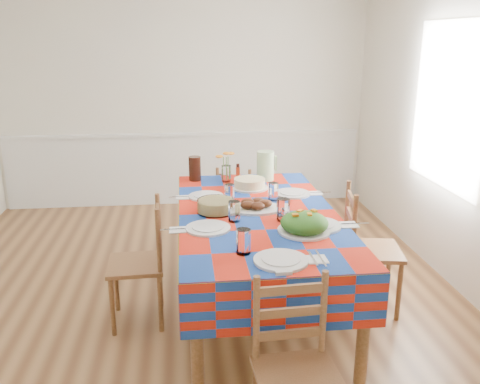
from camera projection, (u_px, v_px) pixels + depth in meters
name	position (u px, v px, depth m)	size (l,w,h in m)	color
room	(185.00, 135.00, 3.83)	(4.58, 5.08, 2.78)	brown
wainscot	(186.00, 166.00, 6.44)	(4.41, 0.06, 0.92)	silver
window_right	(448.00, 106.00, 4.31)	(1.40, 1.40, 0.00)	white
dining_table	(258.00, 224.00, 3.73)	(1.15, 2.14, 0.83)	brown
setting_near_head	(268.00, 253.00, 2.92)	(0.51, 0.34, 0.15)	silver
setting_left_near	(217.00, 222.00, 3.42)	(0.55, 0.33, 0.14)	silver
setting_left_far	(214.00, 195.00, 4.01)	(0.51, 0.30, 0.14)	silver
setting_right_near	(306.00, 219.00, 3.45)	(0.61, 0.35, 0.16)	silver
setting_right_far	(286.00, 193.00, 4.07)	(0.54, 0.31, 0.14)	silver
meat_platter	(255.00, 206.00, 3.74)	(0.40, 0.29, 0.08)	silver
salad_platter	(304.00, 224.00, 3.31)	(0.35, 0.35, 0.15)	silver
pasta_bowl	(216.00, 206.00, 3.69)	(0.27, 0.27, 0.10)	white
cake	(250.00, 184.00, 4.28)	(0.31, 0.31, 0.09)	silver
serving_utensils	(287.00, 214.00, 3.65)	(0.15, 0.34, 0.01)	black
flower_vase	(226.00, 169.00, 4.46)	(0.17, 0.14, 0.28)	white
hot_sauce	(238.00, 172.00, 4.52)	(0.04, 0.04, 0.15)	#A9290D
green_pitcher	(265.00, 166.00, 4.51)	(0.15, 0.15, 0.26)	#B6E09E
tea_pitcher	(195.00, 168.00, 4.50)	(0.11, 0.11, 0.22)	black
name_card	(284.00, 273.00, 2.72)	(0.09, 0.03, 0.02)	silver
chair_near	(296.00, 371.00, 2.53)	(0.43, 0.41, 0.93)	brown
chair_far	(236.00, 207.00, 5.12)	(0.47, 0.46, 0.85)	brown
chair_left	(142.00, 264.00, 3.72)	(0.41, 0.43, 0.94)	brown
chair_right	(367.00, 250.00, 3.91)	(0.49, 0.50, 0.99)	brown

